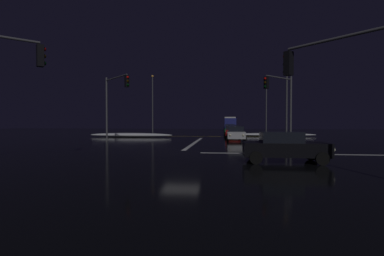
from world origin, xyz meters
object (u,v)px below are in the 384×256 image
(box_truck, at_px, (230,123))
(sedan_black_crossing, at_px, (284,147))
(sedan_orange, at_px, (230,129))
(streetlamp_right_near, at_px, (287,93))
(traffic_signal_se, at_px, (353,72))
(streetlamp_left_far, at_px, (153,100))
(streetlamp_right_far, at_px, (266,101))
(sedan_red, at_px, (233,131))
(traffic_signal_nw, at_px, (114,96))
(sedan_blue, at_px, (229,128))
(traffic_signal_ne, at_px, (281,96))
(sedan_green, at_px, (231,130))
(sedan_silver, at_px, (236,133))

(box_truck, height_order, sedan_black_crossing, box_truck)
(sedan_orange, height_order, streetlamp_right_near, streetlamp_right_near)
(sedan_black_crossing, bearing_deg, traffic_signal_se, -66.70)
(streetlamp_right_near, height_order, streetlamp_left_far, streetlamp_left_far)
(streetlamp_right_far, bearing_deg, sedan_red, -116.18)
(sedan_black_crossing, distance_m, traffic_signal_nw, 18.37)
(traffic_signal_nw, bearing_deg, box_truck, 72.17)
(sedan_blue, height_order, streetlamp_right_near, streetlamp_right_near)
(sedan_red, bearing_deg, traffic_signal_ne, -67.85)
(sedan_blue, bearing_deg, streetlamp_right_near, -74.68)
(box_truck, xyz_separation_m, sedan_black_crossing, (1.92, -48.36, -0.91))
(box_truck, height_order, traffic_signal_ne, traffic_signal_ne)
(traffic_signal_nw, xyz_separation_m, streetlamp_right_near, (17.69, 6.62, 0.72))
(sedan_green, height_order, traffic_signal_se, traffic_signal_se)
(sedan_silver, bearing_deg, streetlamp_right_far, 72.65)
(box_truck, bearing_deg, traffic_signal_nw, -107.83)
(sedan_orange, height_order, box_truck, box_truck)
(sedan_orange, bearing_deg, streetlamp_left_far, -177.61)
(box_truck, bearing_deg, streetlamp_left_far, -134.55)
(traffic_signal_nw, distance_m, traffic_signal_se, 21.81)
(sedan_silver, relative_size, box_truck, 0.52)
(traffic_signal_se, distance_m, traffic_signal_ne, 15.71)
(sedan_blue, distance_m, sedan_black_crossing, 40.57)
(streetlamp_right_far, bearing_deg, streetlamp_right_near, -90.00)
(traffic_signal_ne, xyz_separation_m, streetlamp_right_near, (1.84, 6.34, 0.93))
(sedan_red, relative_size, streetlamp_left_far, 0.42)
(sedan_black_crossing, height_order, streetlamp_right_far, streetlamp_right_far)
(sedan_blue, bearing_deg, sedan_red, -89.58)
(sedan_green, bearing_deg, streetlamp_right_near, -58.05)
(sedan_blue, bearing_deg, traffic_signal_ne, -81.51)
(sedan_silver, height_order, streetlamp_right_near, streetlamp_right_near)
(box_truck, relative_size, streetlamp_right_far, 0.87)
(sedan_blue, xyz_separation_m, streetlamp_right_near, (6.11, -22.33, 4.51))
(sedan_black_crossing, xyz_separation_m, streetlamp_right_far, (3.93, 34.19, 4.68))
(sedan_red, bearing_deg, sedan_black_crossing, -84.68)
(sedan_orange, height_order, sedan_blue, same)
(sedan_green, distance_m, box_truck, 20.40)
(sedan_red, bearing_deg, sedan_orange, 90.16)
(sedan_green, relative_size, box_truck, 0.52)
(traffic_signal_se, height_order, streetlamp_right_near, streetlamp_right_near)
(streetlamp_left_far, bearing_deg, sedan_red, -41.33)
(sedan_silver, xyz_separation_m, sedan_orange, (-0.23, 19.10, 0.00))
(box_truck, bearing_deg, sedan_red, -90.28)
(streetlamp_left_far, bearing_deg, traffic_signal_se, -65.25)
(sedan_red, bearing_deg, sedan_silver, -88.28)
(traffic_signal_nw, xyz_separation_m, streetlamp_left_far, (-2.12, 22.62, 1.29))
(box_truck, bearing_deg, sedan_blue, -91.91)
(sedan_green, relative_size, traffic_signal_nw, 0.65)
(streetlamp_left_far, bearing_deg, sedan_blue, 24.80)
(sedan_silver, height_order, streetlamp_right_far, streetlamp_right_far)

